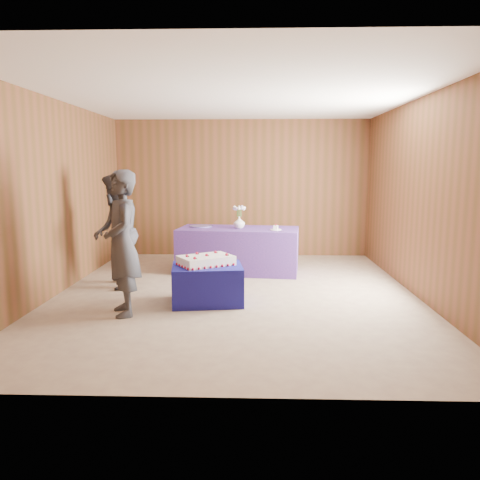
{
  "coord_description": "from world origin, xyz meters",
  "views": [
    {
      "loc": [
        0.26,
        -6.38,
        1.76
      ],
      "look_at": [
        0.06,
        0.1,
        0.76
      ],
      "focal_mm": 35.0,
      "sensor_mm": 36.0,
      "label": 1
    }
  ],
  "objects_px": {
    "sheet_cake": "(206,260)",
    "vase": "(239,222)",
    "serving_table": "(238,250)",
    "guest_left": "(122,243)",
    "cake_table": "(207,284)",
    "guest_right": "(116,231)"
  },
  "relations": [
    {
      "from": "cake_table",
      "to": "guest_left",
      "type": "bearing_deg",
      "value": -159.34
    },
    {
      "from": "serving_table",
      "to": "guest_right",
      "type": "relative_size",
      "value": 1.19
    },
    {
      "from": "guest_left",
      "to": "sheet_cake",
      "type": "bearing_deg",
      "value": 95.89
    },
    {
      "from": "sheet_cake",
      "to": "vase",
      "type": "relative_size",
      "value": 4.22
    },
    {
      "from": "cake_table",
      "to": "serving_table",
      "type": "bearing_deg",
      "value": 71.94
    },
    {
      "from": "serving_table",
      "to": "vase",
      "type": "distance_m",
      "value": 0.47
    },
    {
      "from": "cake_table",
      "to": "guest_right",
      "type": "xyz_separation_m",
      "value": [
        -1.4,
        0.74,
        0.59
      ]
    },
    {
      "from": "serving_table",
      "to": "guest_left",
      "type": "distance_m",
      "value": 2.77
    },
    {
      "from": "serving_table",
      "to": "cake_table",
      "type": "bearing_deg",
      "value": -93.74
    },
    {
      "from": "guest_left",
      "to": "guest_right",
      "type": "relative_size",
      "value": 1.03
    },
    {
      "from": "vase",
      "to": "guest_left",
      "type": "relative_size",
      "value": 0.11
    },
    {
      "from": "serving_table",
      "to": "guest_left",
      "type": "bearing_deg",
      "value": -111.94
    },
    {
      "from": "serving_table",
      "to": "sheet_cake",
      "type": "xyz_separation_m",
      "value": [
        -0.36,
        -1.85,
        0.19
      ]
    },
    {
      "from": "sheet_cake",
      "to": "vase",
      "type": "height_order",
      "value": "vase"
    },
    {
      "from": "cake_table",
      "to": "sheet_cake",
      "type": "distance_m",
      "value": 0.31
    },
    {
      "from": "vase",
      "to": "guest_right",
      "type": "distance_m",
      "value": 2.09
    },
    {
      "from": "cake_table",
      "to": "serving_table",
      "type": "relative_size",
      "value": 0.45
    },
    {
      "from": "serving_table",
      "to": "guest_right",
      "type": "xyz_separation_m",
      "value": [
        -1.74,
        -1.14,
        0.47
      ]
    },
    {
      "from": "serving_table",
      "to": "guest_left",
      "type": "relative_size",
      "value": 1.15
    },
    {
      "from": "sheet_cake",
      "to": "guest_left",
      "type": "bearing_deg",
      "value": 177.71
    },
    {
      "from": "cake_table",
      "to": "guest_left",
      "type": "height_order",
      "value": "guest_left"
    },
    {
      "from": "serving_table",
      "to": "vase",
      "type": "bearing_deg",
      "value": -30.78
    }
  ]
}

